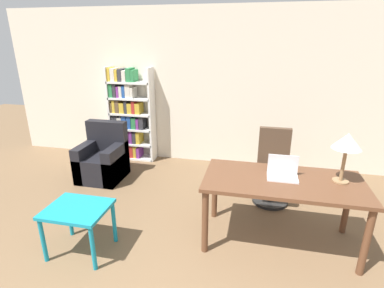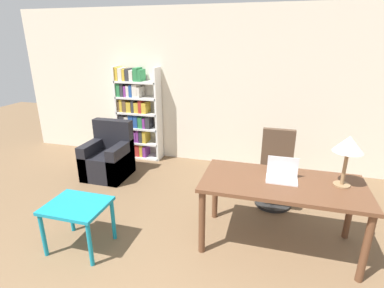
{
  "view_description": "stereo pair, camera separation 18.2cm",
  "coord_description": "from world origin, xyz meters",
  "views": [
    {
      "loc": [
        0.67,
        -0.65,
        2.19
      ],
      "look_at": [
        -0.04,
        2.55,
        1.02
      ],
      "focal_mm": 28.0,
      "sensor_mm": 36.0,
      "label": 1
    },
    {
      "loc": [
        0.85,
        -0.6,
        2.19
      ],
      "look_at": [
        -0.04,
        2.55,
        1.02
      ],
      "focal_mm": 28.0,
      "sensor_mm": 36.0,
      "label": 2
    }
  ],
  "objects": [
    {
      "name": "table_lamp",
      "position": [
        1.57,
        2.43,
        1.2
      ],
      "size": [
        0.29,
        0.29,
        0.53
      ],
      "color": "olive",
      "rests_on": "desk"
    },
    {
      "name": "office_chair",
      "position": [
        0.94,
        3.29,
        0.47
      ],
      "size": [
        0.49,
        0.49,
        1.04
      ],
      "color": "black",
      "rests_on": "ground_plane"
    },
    {
      "name": "side_table_blue",
      "position": [
        -1.08,
        1.72,
        0.45
      ],
      "size": [
        0.63,
        0.52,
        0.54
      ],
      "color": "teal",
      "rests_on": "ground_plane"
    },
    {
      "name": "desk",
      "position": [
        0.99,
        2.35,
        0.67
      ],
      "size": [
        1.67,
        0.81,
        0.77
      ],
      "color": "brown",
      "rests_on": "ground_plane"
    },
    {
      "name": "wall_back",
      "position": [
        0.0,
        4.53,
        1.35
      ],
      "size": [
        8.0,
        0.06,
        2.7
      ],
      "color": "beige",
      "rests_on": "ground_plane"
    },
    {
      "name": "bookshelf",
      "position": [
        -1.65,
        4.34,
        0.82
      ],
      "size": [
        0.83,
        0.28,
        1.71
      ],
      "color": "white",
      "rests_on": "ground_plane"
    },
    {
      "name": "laptop",
      "position": [
        0.98,
        2.41,
        0.83
      ],
      "size": [
        0.32,
        0.22,
        0.23
      ],
      "color": "silver",
      "rests_on": "desk"
    },
    {
      "name": "armchair",
      "position": [
        -1.73,
        3.42,
        0.3
      ],
      "size": [
        0.67,
        0.67,
        0.91
      ],
      "color": "black",
      "rests_on": "ground_plane"
    }
  ]
}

